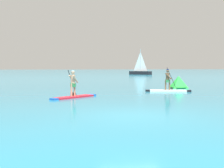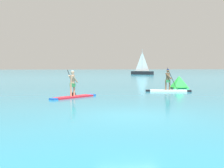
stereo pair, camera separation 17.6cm
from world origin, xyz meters
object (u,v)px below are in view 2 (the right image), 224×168
(paddleboarder_mid_center, at_px, (73,92))
(race_marker_buoy, at_px, (179,83))
(sailboat_right_horizon, at_px, (142,71))
(paddleboarder_far_right, at_px, (168,87))

(paddleboarder_mid_center, distance_m, race_marker_buoy, 11.54)
(paddleboarder_mid_center, xyz_separation_m, sailboat_right_horizon, (21.12, 53.07, 0.42))
(race_marker_buoy, bearing_deg, paddleboarder_mid_center, -146.46)
(race_marker_buoy, bearing_deg, sailboat_right_horizon, 76.16)
(sailboat_right_horizon, bearing_deg, paddleboarder_far_right, -52.90)
(race_marker_buoy, xyz_separation_m, sailboat_right_horizon, (11.50, 46.69, 0.30))
(paddleboarder_mid_center, xyz_separation_m, race_marker_buoy, (9.62, 6.38, 0.13))
(race_marker_buoy, distance_m, sailboat_right_horizon, 48.09)
(paddleboarder_far_right, distance_m, race_marker_buoy, 4.13)
(paddleboarder_far_right, relative_size, sailboat_right_horizon, 0.53)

